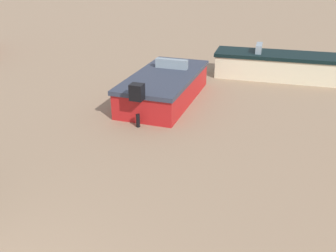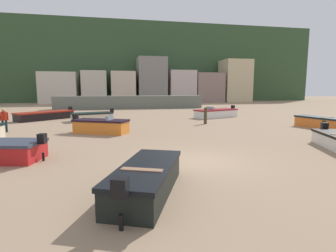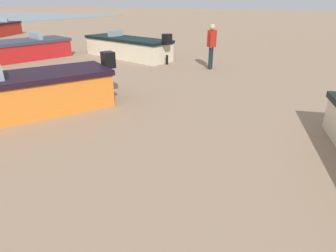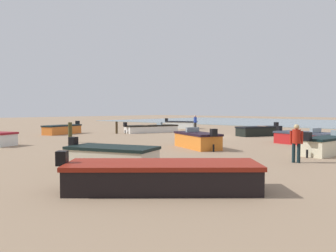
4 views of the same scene
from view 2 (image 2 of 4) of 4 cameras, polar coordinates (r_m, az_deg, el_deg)
ground_plane at (r=10.98m, az=6.44°, el=-7.55°), size 160.00×160.00×0.00m
headland_hill at (r=76.34m, az=-9.48°, el=12.29°), size 90.00×32.00×17.64m
harbor_pier at (r=40.18m, az=-8.04°, el=5.05°), size 21.40×2.40×1.88m
townhouse_far_left at (r=57.97m, az=-22.10°, el=7.52°), size 6.99×6.06×6.12m
townhouse_left at (r=56.73m, az=-15.37°, el=7.98°), size 4.81×5.19×6.44m
townhouse_centre_left at (r=57.49m, az=-9.58°, el=8.13°), size 4.87×6.80×6.40m
townhouse_centre at (r=58.17m, az=-3.60°, el=9.69°), size 5.88×6.99×9.38m
townhouse_centre_right at (r=58.73m, az=2.77°, el=8.40°), size 5.59×5.61×6.76m
townhouse_right at (r=60.68m, az=8.36°, el=8.10°), size 6.12×5.90×6.31m
townhouse_far_right at (r=63.13m, az=14.09°, el=9.29°), size 6.04×5.63×9.29m
boat_black_0 at (r=28.02m, az=-24.73°, el=2.05°), size 5.07×4.78×1.10m
boat_orange_1 at (r=18.26m, az=-14.08°, el=-0.02°), size 3.81×2.85×1.22m
boat_cream_4 at (r=25.48m, az=-15.89°, el=1.94°), size 3.95×2.73×1.08m
boat_white_7 at (r=27.95m, az=10.20°, el=2.72°), size 4.99×3.35×1.16m
boat_orange_8 at (r=22.94m, az=29.97°, el=0.65°), size 2.21×4.17×1.16m
boat_black_9 at (r=7.65m, az=-4.63°, el=-11.23°), size 2.74×4.10×1.13m
mooring_post_near_water at (r=22.53m, az=7.98°, el=2.18°), size 0.26×0.26×1.37m
mooring_post_mid_beach at (r=18.08m, az=30.22°, el=-0.66°), size 0.22×0.22×1.11m
beach_walker_distant at (r=21.12m, az=-31.57°, el=1.42°), size 0.53×0.42×1.62m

